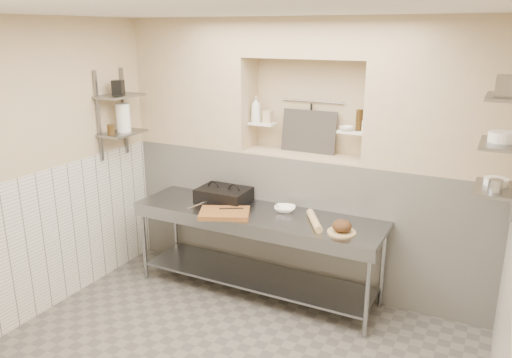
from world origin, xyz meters
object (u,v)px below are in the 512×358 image
Objects in this scene: bowl_alcove at (346,128)px; bread_loaf at (342,226)px; rolling_pin at (314,221)px; mixing_bowl at (285,209)px; cutting_board at (224,213)px; bottle_soap at (256,109)px; panini_press at (224,195)px; jug_left at (123,118)px; prep_table at (256,236)px.

bread_loaf is at bearing -72.87° from bowl_alcove.
mixing_bowl is at bearing 153.62° from rolling_pin.
rolling_pin is at bearing 11.57° from cutting_board.
mixing_bowl is 0.43m from rolling_pin.
bottle_soap is at bearing 151.21° from bread_loaf.
panini_press is at bearing 169.19° from bread_loaf.
mixing_bowl is 0.46× the size of rolling_pin.
cutting_board is at bearing -59.37° from panini_press.
bread_loaf reaches higher than cutting_board.
bottle_soap is at bearing 27.40° from jug_left.
bread_loaf is at bearing -22.25° from mixing_bowl.
prep_table is 0.41m from mixing_bowl.
prep_table is 8.60× the size of jug_left.
panini_press is 1.16× the size of rolling_pin.
cutting_board is (0.22, -0.36, -0.05)m from panini_press.
rolling_pin is 2.34m from jug_left.
bottle_soap reaches higher than bread_loaf.
jug_left is (-2.48, 0.01, 0.79)m from bread_loaf.
cutting_board is at bearing -87.46° from bottle_soap.
panini_press is 0.71m from mixing_bowl.
bowl_alcove reaches higher than mixing_bowl.
bread_loaf reaches higher than mixing_bowl.
bottle_soap is (-1.21, 0.67, 0.88)m from bread_loaf.
rolling_pin is 1.66× the size of bottle_soap.
panini_press is 1.47m from bowl_alcove.
rolling_pin is at bearing 163.53° from bread_loaf.
jug_left is at bearing -164.16° from bowl_alcove.
jug_left is at bearing 179.84° from bread_loaf.
cutting_board is 1.56m from jug_left.
mixing_bowl reaches higher than cutting_board.
rolling_pin is 0.98m from bowl_alcove.
prep_table is 4.81× the size of panini_press.
bowl_alcove is at bearing 37.62° from mixing_bowl.
rolling_pin is (1.10, -0.18, -0.04)m from panini_press.
bottle_soap is at bearing 147.70° from rolling_pin.
mixing_bowl is 0.74m from bread_loaf.
prep_table is 12.10× the size of mixing_bowl.
bowl_alcove is at bearing 15.84° from jug_left.
prep_table is 1.42m from bowl_alcove.
prep_table is at bearing -63.08° from bottle_soap.
jug_left is at bearing 175.65° from cutting_board.
bread_loaf reaches higher than prep_table.
prep_table is 0.99m from bread_loaf.
bottle_soap reaches higher than rolling_pin.
rolling_pin is at bearing -99.60° from bowl_alcove.
mixing_bowl is at bearing 34.01° from prep_table.
mixing_bowl is (0.25, 0.17, 0.28)m from prep_table.
bowl_alcove is at bearing 36.44° from prep_table.
bowl_alcove reaches higher than bread_loaf.
panini_press is at bearing -162.04° from bowl_alcove.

